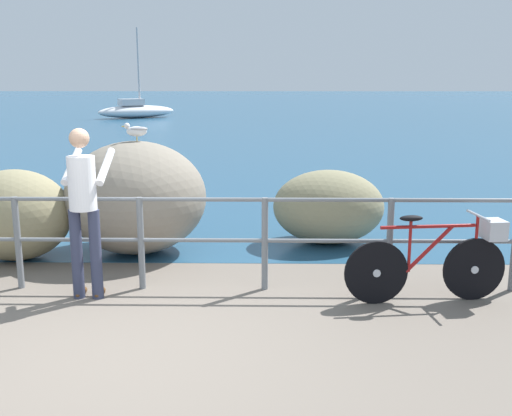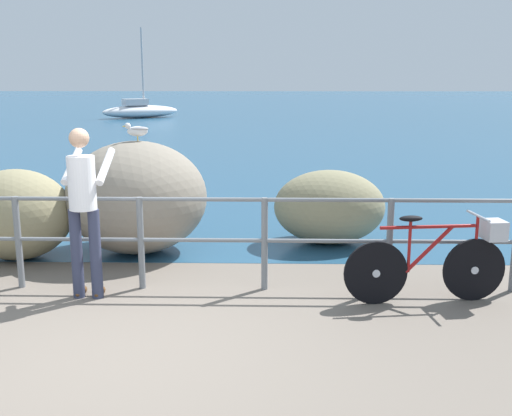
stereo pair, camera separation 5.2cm
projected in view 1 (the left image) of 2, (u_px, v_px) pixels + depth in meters
ground_plane at (233, 135)px, 24.66m from camera, size 120.00×120.00×0.10m
sea_surface at (250, 104)px, 51.55m from camera, size 120.00×90.00×0.01m
promenade_railing at (141, 232)px, 6.55m from camera, size 8.13×0.07×1.02m
bicycle at (440, 258)px, 6.21m from camera, size 1.69×0.48×0.92m
person_at_railing at (84, 205)px, 6.21m from camera, size 0.46×0.64×1.78m
breakwater_boulder_main at (136, 197)px, 7.92m from camera, size 1.84×1.72×1.47m
breakwater_boulder_left at (15, 215)px, 7.65m from camera, size 1.40×1.19×1.15m
breakwater_boulder_right at (328, 207)px, 8.42m from camera, size 1.54×1.18×1.02m
seagull at (136, 130)px, 7.75m from camera, size 0.34×0.16×0.23m
sailboat at (136, 110)px, 33.95m from camera, size 4.42×3.44×4.90m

